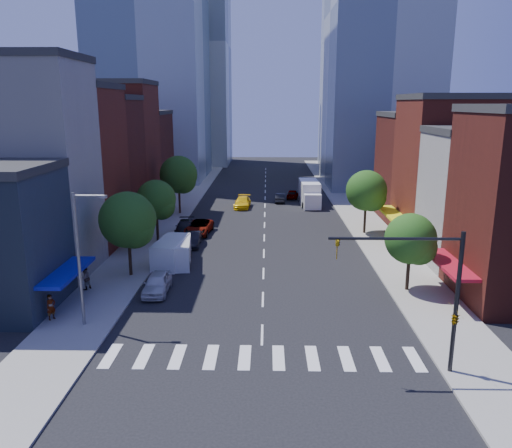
{
  "coord_description": "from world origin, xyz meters",
  "views": [
    {
      "loc": [
        0.25,
        -29.78,
        14.64
      ],
      "look_at": [
        -0.61,
        9.93,
        5.0
      ],
      "focal_mm": 35.0,
      "sensor_mm": 36.0,
      "label": 1
    }
  ],
  "objects_px": {
    "traffic_car_oncoming": "(280,198)",
    "box_truck": "(310,194)",
    "traffic_car_far": "(293,194)",
    "cargo_van_far": "(179,253)",
    "parked_car_rear": "(185,227)",
    "taxi": "(242,202)",
    "parked_car_front": "(157,283)",
    "pedestrian_far": "(85,278)",
    "parked_car_third": "(199,227)",
    "parked_car_second": "(193,239)",
    "pedestrian_near": "(51,307)",
    "cargo_van_near": "(170,253)"
  },
  "relations": [
    {
      "from": "traffic_car_oncoming",
      "to": "box_truck",
      "type": "xyz_separation_m",
      "value": [
        4.3,
        -1.99,
        0.96
      ]
    },
    {
      "from": "traffic_car_far",
      "to": "cargo_van_far",
      "type": "bearing_deg",
      "value": 77.21
    },
    {
      "from": "parked_car_rear",
      "to": "taxi",
      "type": "height_order",
      "value": "taxi"
    },
    {
      "from": "parked_car_front",
      "to": "traffic_car_far",
      "type": "bearing_deg",
      "value": 71.51
    },
    {
      "from": "pedestrian_far",
      "to": "parked_car_third",
      "type": "bearing_deg",
      "value": -170.02
    },
    {
      "from": "box_truck",
      "to": "taxi",
      "type": "bearing_deg",
      "value": -168.59
    },
    {
      "from": "pedestrian_far",
      "to": "parked_car_second",
      "type": "bearing_deg",
      "value": -176.5
    },
    {
      "from": "pedestrian_near",
      "to": "traffic_car_oncoming",
      "type": "bearing_deg",
      "value": 12.9
    },
    {
      "from": "parked_car_rear",
      "to": "cargo_van_near",
      "type": "relative_size",
      "value": 0.88
    },
    {
      "from": "taxi",
      "to": "traffic_car_oncoming",
      "type": "xyz_separation_m",
      "value": [
        5.51,
        4.25,
        -0.09
      ]
    },
    {
      "from": "parked_car_second",
      "to": "parked_car_rear",
      "type": "relative_size",
      "value": 0.85
    },
    {
      "from": "cargo_van_far",
      "to": "cargo_van_near",
      "type": "bearing_deg",
      "value": 174.89
    },
    {
      "from": "parked_car_rear",
      "to": "pedestrian_far",
      "type": "height_order",
      "value": "pedestrian_far"
    },
    {
      "from": "parked_car_second",
      "to": "parked_car_third",
      "type": "xyz_separation_m",
      "value": [
        0.0,
        4.86,
        0.07
      ]
    },
    {
      "from": "parked_car_front",
      "to": "pedestrian_near",
      "type": "distance_m",
      "value": 8.21
    },
    {
      "from": "parked_car_third",
      "to": "pedestrian_far",
      "type": "relative_size",
      "value": 2.98
    },
    {
      "from": "parked_car_second",
      "to": "box_truck",
      "type": "xyz_separation_m",
      "value": [
        14.08,
        22.09,
        0.92
      ]
    },
    {
      "from": "parked_car_rear",
      "to": "cargo_van_far",
      "type": "distance_m",
      "value": 11.6
    },
    {
      "from": "parked_car_front",
      "to": "pedestrian_far",
      "type": "height_order",
      "value": "pedestrian_far"
    },
    {
      "from": "taxi",
      "to": "pedestrian_near",
      "type": "distance_m",
      "value": 40.4
    },
    {
      "from": "traffic_car_oncoming",
      "to": "traffic_car_far",
      "type": "xyz_separation_m",
      "value": [
        2.05,
        2.97,
        0.03
      ]
    },
    {
      "from": "pedestrian_near",
      "to": "cargo_van_far",
      "type": "bearing_deg",
      "value": 6.51
    },
    {
      "from": "parked_car_third",
      "to": "box_truck",
      "type": "xyz_separation_m",
      "value": [
        14.08,
        17.23,
        0.85
      ]
    },
    {
      "from": "cargo_van_far",
      "to": "pedestrian_near",
      "type": "bearing_deg",
      "value": -124.59
    },
    {
      "from": "box_truck",
      "to": "pedestrian_far",
      "type": "xyz_separation_m",
      "value": [
        -20.76,
        -35.37,
        -0.53
      ]
    },
    {
      "from": "parked_car_rear",
      "to": "parked_car_second",
      "type": "bearing_deg",
      "value": -75.33
    },
    {
      "from": "parked_car_front",
      "to": "traffic_car_far",
      "type": "xyz_separation_m",
      "value": [
        12.71,
        40.55,
        -0.09
      ]
    },
    {
      "from": "cargo_van_far",
      "to": "traffic_car_oncoming",
      "type": "distance_m",
      "value": 32.13
    },
    {
      "from": "taxi",
      "to": "pedestrian_near",
      "type": "relative_size",
      "value": 2.92
    },
    {
      "from": "cargo_van_far",
      "to": "pedestrian_near",
      "type": "xyz_separation_m",
      "value": [
        -6.6,
        -12.57,
        -0.08
      ]
    },
    {
      "from": "pedestrian_near",
      "to": "parked_car_front",
      "type": "bearing_deg",
      "value": -14.0
    },
    {
      "from": "pedestrian_far",
      "to": "traffic_car_oncoming",
      "type": "bearing_deg",
      "value": -173.58
    },
    {
      "from": "cargo_van_far",
      "to": "taxi",
      "type": "xyz_separation_m",
      "value": [
        4.67,
        26.22,
        -0.37
      ]
    },
    {
      "from": "traffic_car_oncoming",
      "to": "pedestrian_far",
      "type": "height_order",
      "value": "pedestrian_far"
    },
    {
      "from": "cargo_van_near",
      "to": "box_truck",
      "type": "bearing_deg",
      "value": 68.01
    },
    {
      "from": "parked_car_third",
      "to": "parked_car_rear",
      "type": "relative_size",
      "value": 1.11
    },
    {
      "from": "parked_car_front",
      "to": "parked_car_rear",
      "type": "height_order",
      "value": "parked_car_front"
    },
    {
      "from": "taxi",
      "to": "box_truck",
      "type": "height_order",
      "value": "box_truck"
    },
    {
      "from": "parked_car_front",
      "to": "taxi",
      "type": "height_order",
      "value": "parked_car_front"
    },
    {
      "from": "pedestrian_far",
      "to": "pedestrian_near",
      "type": "bearing_deg",
      "value": 26.97
    },
    {
      "from": "parked_car_third",
      "to": "pedestrian_near",
      "type": "xyz_separation_m",
      "value": [
        -7.0,
        -23.83,
        0.27
      ]
    },
    {
      "from": "parked_car_rear",
      "to": "traffic_car_far",
      "type": "bearing_deg",
      "value": 55.17
    },
    {
      "from": "box_truck",
      "to": "pedestrian_far",
      "type": "bearing_deg",
      "value": -121.99
    },
    {
      "from": "traffic_car_far",
      "to": "pedestrian_far",
      "type": "relative_size",
      "value": 2.18
    },
    {
      "from": "box_truck",
      "to": "parked_car_rear",
      "type": "bearing_deg",
      "value": -134.44
    },
    {
      "from": "traffic_car_oncoming",
      "to": "taxi",
      "type": "bearing_deg",
      "value": 39.33
    },
    {
      "from": "parked_car_second",
      "to": "traffic_car_far",
      "type": "relative_size",
      "value": 1.05
    },
    {
      "from": "traffic_car_oncoming",
      "to": "pedestrian_near",
      "type": "height_order",
      "value": "pedestrian_near"
    },
    {
      "from": "parked_car_front",
      "to": "parked_car_rear",
      "type": "xyz_separation_m",
      "value": [
        -0.78,
        18.62,
        -0.05
      ]
    },
    {
      "from": "cargo_van_near",
      "to": "box_truck",
      "type": "xyz_separation_m",
      "value": [
        15.23,
        28.51,
        0.45
      ]
    }
  ]
}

